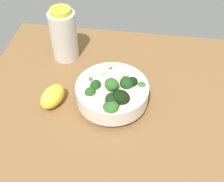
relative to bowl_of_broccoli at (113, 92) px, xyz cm
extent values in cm
cube|color=brown|center=(-3.40, 0.20, -5.75)|extent=(69.78, 69.78, 3.68)
cylinder|color=silver|center=(0.38, 0.23, -3.20)|extent=(9.62, 9.62, 1.42)
cylinder|color=silver|center=(0.38, 0.23, -0.36)|extent=(17.48, 17.48, 4.26)
cylinder|color=beige|center=(0.38, 0.23, 1.37)|extent=(15.37, 15.37, 0.80)
cylinder|color=#589D47|center=(1.91, -4.07, 0.05)|extent=(1.55, 1.58, 1.77)
ellipsoid|color=black|center=(1.91, -4.07, 1.74)|extent=(4.41, 5.31, 4.62)
cylinder|color=#589D47|center=(-4.17, -0.84, 0.03)|extent=(2.01, 2.05, 1.41)
ellipsoid|color=black|center=(-4.17, -0.84, 1.79)|extent=(5.52, 6.09, 4.46)
cylinder|color=#589D47|center=(1.32, -3.08, 0.59)|extent=(1.39, 1.66, 1.76)
ellipsoid|color=#194216|center=(1.32, -3.08, 2.24)|extent=(5.09, 4.93, 3.54)
cylinder|color=#3C7A32|center=(-6.11, -0.38, -0.13)|extent=(1.89, 1.79, 1.41)
ellipsoid|color=#2D6023|center=(-6.11, -0.38, 1.53)|extent=(5.65, 6.11, 4.63)
cylinder|color=#2F662B|center=(-3.57, -2.27, 0.46)|extent=(1.87, 1.72, 1.52)
ellipsoid|color=black|center=(-3.57, -2.27, 2.30)|extent=(5.88, 5.75, 5.55)
cylinder|color=#589D47|center=(-0.03, 4.10, 0.23)|extent=(1.53, 1.43, 1.43)
ellipsoid|color=#194216|center=(-0.03, 4.10, 1.71)|extent=(4.15, 3.67, 3.78)
cylinder|color=#2F662B|center=(-2.31, 4.91, 0.07)|extent=(1.44, 1.53, 1.57)
ellipsoid|color=#23511C|center=(-2.31, 4.91, 1.48)|extent=(4.13, 4.11, 3.84)
cylinder|color=#2F662B|center=(-3.53, -2.00, 0.40)|extent=(1.46, 1.69, 1.55)
ellipsoid|color=#23511C|center=(-3.53, -2.00, 2.00)|extent=(4.63, 4.84, 3.75)
cylinder|color=#4A8F3C|center=(1.81, -6.69, -0.47)|extent=(1.51, 1.52, 1.13)
ellipsoid|color=#386B2B|center=(1.81, -6.69, 0.79)|extent=(4.47, 4.32, 3.55)
cylinder|color=#589D47|center=(6.97, 2.49, -0.58)|extent=(1.40, 1.46, 1.29)
ellipsoid|color=#2D6023|center=(6.97, 2.49, 0.72)|extent=(2.91, 3.19, 3.03)
cylinder|color=#2F662B|center=(-0.43, 0.66, 1.36)|extent=(1.72, 1.55, 1.65)
ellipsoid|color=#2D6023|center=(-0.43, 0.66, 3.04)|extent=(5.06, 4.64, 4.08)
ellipsoid|color=#DBBC84|center=(0.88, 5.83, 3.75)|extent=(1.97, 1.28, 0.83)
ellipsoid|color=#DBBC84|center=(6.24, 1.63, 2.77)|extent=(2.05, 1.47, 0.97)
ellipsoid|color=#DBBC84|center=(3.38, -1.86, 1.93)|extent=(2.00, 1.89, 1.01)
ellipsoid|color=#DBBC84|center=(4.29, 3.18, 2.00)|extent=(2.08, 1.67, 0.62)
ellipsoid|color=#DBBC84|center=(0.18, -1.14, 2.34)|extent=(1.63, 1.93, 1.26)
ellipsoid|color=#DBBC84|center=(-0.68, 5.47, 1.69)|extent=(1.43, 2.05, 1.12)
ellipsoid|color=#DBBC84|center=(3.21, -2.47, 3.18)|extent=(1.82, 1.97, 1.18)
ellipsoid|color=yellow|center=(-1.94, 14.44, -1.52)|extent=(8.80, 6.95, 4.78)
cylinder|color=beige|center=(16.69, 16.01, 3.10)|extent=(7.37, 7.37, 14.02)
cylinder|color=gold|center=(16.69, 16.01, 10.75)|extent=(5.54, 5.54, 1.27)
camera|label=1|loc=(-47.71, -6.65, 49.81)|focal=46.61mm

